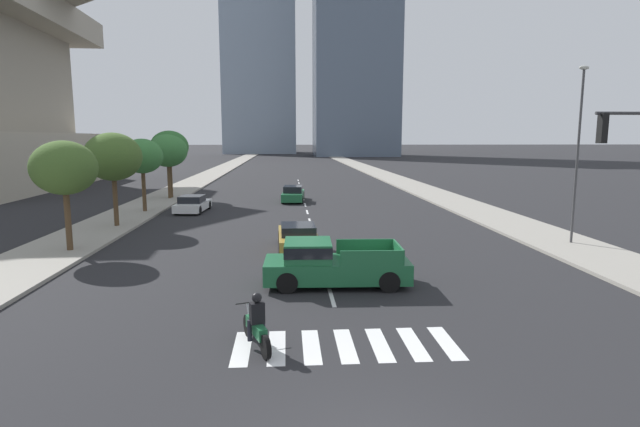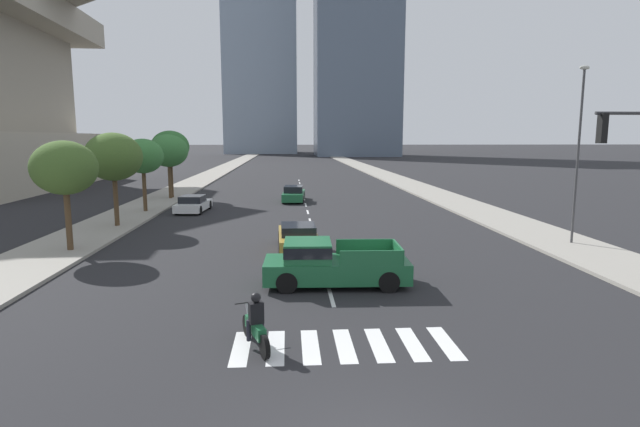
{
  "view_description": "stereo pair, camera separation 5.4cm",
  "coord_description": "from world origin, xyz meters",
  "px_view_note": "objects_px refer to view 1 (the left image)",
  "views": [
    {
      "loc": [
        -1.51,
        -7.57,
        5.39
      ],
      "look_at": [
        0.0,
        14.83,
        2.0
      ],
      "focal_mm": 28.13,
      "sensor_mm": 36.0,
      "label": 1
    },
    {
      "loc": [
        -1.45,
        -7.58,
        5.39
      ],
      "look_at": [
        0.0,
        14.83,
        2.0
      ],
      "focal_mm": 28.13,
      "sensor_mm": 36.0,
      "label": 2
    }
  ],
  "objects_px": {
    "street_tree_fourth": "(168,151)",
    "street_tree_second": "(113,157)",
    "pickup_truck": "(329,264)",
    "sedan_gold_2": "(298,238)",
    "street_tree_fifth": "(169,147)",
    "street_tree_nearest": "(64,168)",
    "motorcycle_lead": "(256,326)",
    "street_tree_third": "(142,156)",
    "street_lamp_east": "(578,144)",
    "sedan_white_1": "(193,204)",
    "sedan_green_0": "(293,194)"
  },
  "relations": [
    {
      "from": "street_tree_fourth",
      "to": "street_tree_second",
      "type": "bearing_deg",
      "value": -90.0
    },
    {
      "from": "pickup_truck",
      "to": "sedan_gold_2",
      "type": "bearing_deg",
      "value": -78.44
    },
    {
      "from": "street_tree_fifth",
      "to": "street_tree_nearest",
      "type": "bearing_deg",
      "value": -90.0
    },
    {
      "from": "motorcycle_lead",
      "to": "street_tree_third",
      "type": "xyz_separation_m",
      "value": [
        -9.45,
        24.25,
        3.5
      ]
    },
    {
      "from": "motorcycle_lead",
      "to": "street_tree_fifth",
      "type": "xyz_separation_m",
      "value": [
        -9.45,
        32.82,
        4.02
      ]
    },
    {
      "from": "street_lamp_east",
      "to": "street_tree_fourth",
      "type": "bearing_deg",
      "value": 140.07
    },
    {
      "from": "sedan_gold_2",
      "to": "street_lamp_east",
      "type": "bearing_deg",
      "value": -90.93
    },
    {
      "from": "sedan_white_1",
      "to": "sedan_green_0",
      "type": "bearing_deg",
      "value": -47.61
    },
    {
      "from": "street_tree_second",
      "to": "street_tree_third",
      "type": "relative_size",
      "value": 1.07
    },
    {
      "from": "motorcycle_lead",
      "to": "street_tree_fourth",
      "type": "bearing_deg",
      "value": -3.53
    },
    {
      "from": "pickup_truck",
      "to": "street_tree_nearest",
      "type": "xyz_separation_m",
      "value": [
        -11.82,
        6.07,
        3.19
      ]
    },
    {
      "from": "pickup_truck",
      "to": "street_tree_second",
      "type": "height_order",
      "value": "street_tree_second"
    },
    {
      "from": "sedan_green_0",
      "to": "street_tree_fourth",
      "type": "relative_size",
      "value": 0.88
    },
    {
      "from": "sedan_gold_2",
      "to": "street_tree_nearest",
      "type": "height_order",
      "value": "street_tree_nearest"
    },
    {
      "from": "street_tree_second",
      "to": "street_tree_third",
      "type": "distance_m",
      "value": 6.12
    },
    {
      "from": "street_tree_second",
      "to": "street_tree_fifth",
      "type": "xyz_separation_m",
      "value": [
        0.0,
        14.69,
        0.34
      ]
    },
    {
      "from": "street_tree_second",
      "to": "street_tree_fourth",
      "type": "bearing_deg",
      "value": 90.0
    },
    {
      "from": "sedan_white_1",
      "to": "street_tree_fifth",
      "type": "height_order",
      "value": "street_tree_fifth"
    },
    {
      "from": "sedan_green_0",
      "to": "street_tree_fifth",
      "type": "xyz_separation_m",
      "value": [
        -10.83,
        2.45,
        3.99
      ]
    },
    {
      "from": "street_tree_nearest",
      "to": "street_tree_third",
      "type": "bearing_deg",
      "value": 90.0
    },
    {
      "from": "sedan_green_0",
      "to": "pickup_truck",
      "type": "bearing_deg",
      "value": -173.56
    },
    {
      "from": "pickup_truck",
      "to": "sedan_gold_2",
      "type": "distance_m",
      "value": 6.1
    },
    {
      "from": "street_tree_third",
      "to": "street_tree_second",
      "type": "bearing_deg",
      "value": -90.0
    },
    {
      "from": "street_lamp_east",
      "to": "street_tree_second",
      "type": "xyz_separation_m",
      "value": [
        -24.64,
        6.62,
        -0.84
      ]
    },
    {
      "from": "street_tree_nearest",
      "to": "street_tree_fourth",
      "type": "relative_size",
      "value": 0.92
    },
    {
      "from": "motorcycle_lead",
      "to": "street_tree_fourth",
      "type": "xyz_separation_m",
      "value": [
        -9.45,
        32.14,
        3.72
      ]
    },
    {
      "from": "motorcycle_lead",
      "to": "street_tree_nearest",
      "type": "bearing_deg",
      "value": 19.54
    },
    {
      "from": "sedan_white_1",
      "to": "street_tree_nearest",
      "type": "relative_size",
      "value": 0.87
    },
    {
      "from": "street_tree_nearest",
      "to": "street_tree_third",
      "type": "xyz_separation_m",
      "value": [
        0.0,
        12.77,
        0.08
      ]
    },
    {
      "from": "pickup_truck",
      "to": "street_tree_nearest",
      "type": "bearing_deg",
      "value": -25.28
    },
    {
      "from": "motorcycle_lead",
      "to": "street_tree_fifth",
      "type": "height_order",
      "value": "street_tree_fifth"
    },
    {
      "from": "motorcycle_lead",
      "to": "street_tree_fifth",
      "type": "distance_m",
      "value": 34.39
    },
    {
      "from": "sedan_green_0",
      "to": "street_lamp_east",
      "type": "distance_m",
      "value": 23.8
    },
    {
      "from": "motorcycle_lead",
      "to": "sedan_gold_2",
      "type": "xyz_separation_m",
      "value": [
        1.35,
        11.42,
        0.01
      ]
    },
    {
      "from": "sedan_gold_2",
      "to": "street_tree_fourth",
      "type": "xyz_separation_m",
      "value": [
        -10.8,
        20.72,
        3.7
      ]
    },
    {
      "from": "sedan_white_1",
      "to": "motorcycle_lead",
      "type": "bearing_deg",
      "value": -161.42
    },
    {
      "from": "street_lamp_east",
      "to": "street_tree_fifth",
      "type": "distance_m",
      "value": 32.58
    },
    {
      "from": "street_tree_nearest",
      "to": "street_lamp_east",
      "type": "bearing_deg",
      "value": 0.07
    },
    {
      "from": "sedan_green_0",
      "to": "sedan_white_1",
      "type": "distance_m",
      "value": 9.44
    },
    {
      "from": "sedan_white_1",
      "to": "street_tree_fifth",
      "type": "relative_size",
      "value": 0.76
    },
    {
      "from": "motorcycle_lead",
      "to": "sedan_gold_2",
      "type": "relative_size",
      "value": 0.45
    },
    {
      "from": "sedan_white_1",
      "to": "street_tree_fourth",
      "type": "xyz_separation_m",
      "value": [
        -3.36,
        7.55,
        3.73
      ]
    },
    {
      "from": "pickup_truck",
      "to": "street_lamp_east",
      "type": "relative_size",
      "value": 0.62
    },
    {
      "from": "pickup_truck",
      "to": "street_tree_fourth",
      "type": "bearing_deg",
      "value": -64.23
    },
    {
      "from": "street_lamp_east",
      "to": "sedan_gold_2",
      "type": "bearing_deg",
      "value": -179.62
    },
    {
      "from": "sedan_gold_2",
      "to": "street_tree_fifth",
      "type": "height_order",
      "value": "street_tree_fifth"
    },
    {
      "from": "pickup_truck",
      "to": "street_tree_nearest",
      "type": "distance_m",
      "value": 13.66
    },
    {
      "from": "street_tree_second",
      "to": "street_tree_fourth",
      "type": "xyz_separation_m",
      "value": [
        0.0,
        14.01,
        0.03
      ]
    },
    {
      "from": "street_tree_nearest",
      "to": "street_tree_fifth",
      "type": "xyz_separation_m",
      "value": [
        0.0,
        21.34,
        0.6
      ]
    },
    {
      "from": "sedan_gold_2",
      "to": "street_tree_fifth",
      "type": "relative_size",
      "value": 0.78
    }
  ]
}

